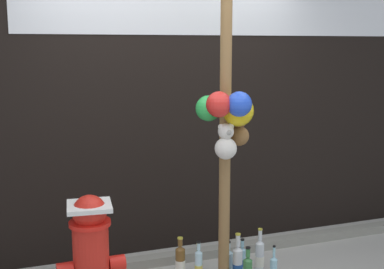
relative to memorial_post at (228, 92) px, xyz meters
name	(u,v)px	position (x,y,z in m)	size (l,w,h in m)	color
building_wall	(163,51)	(-0.19, 1.03, 0.29)	(10.00, 0.21, 3.69)	black
curb_strip	(179,257)	(-0.19, 0.61, -1.52)	(8.00, 0.12, 0.08)	gray
memorial_post	(228,92)	(0.00, 0.00, 0.00)	(0.58, 0.51, 2.74)	olive
fire_hydrant	(91,254)	(-1.06, -0.07, -1.09)	(0.47, 0.33, 0.89)	red
bottle_0	(228,262)	(0.09, 0.16, -1.43)	(0.08, 0.08, 0.32)	#B2DBEA
bottle_2	(238,265)	(0.12, 0.04, -1.40)	(0.08, 0.08, 0.43)	silver
bottle_3	(198,263)	(-0.12, 0.30, -1.46)	(0.06, 0.06, 0.27)	#337038
bottle_4	(260,257)	(0.36, 0.12, -1.40)	(0.08, 0.08, 0.41)	silver
bottle_5	(242,259)	(0.25, 0.23, -1.45)	(0.06, 0.06, 0.29)	#93CCE0
bottle_6	(199,268)	(-0.19, 0.11, -1.41)	(0.06, 0.06, 0.37)	#B2DBEA
bottle_7	(180,264)	(-0.32, 0.18, -1.39)	(0.08, 0.08, 0.40)	brown
bottle_8	(274,269)	(0.39, -0.06, -1.44)	(0.06, 0.06, 0.32)	#93CCE0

